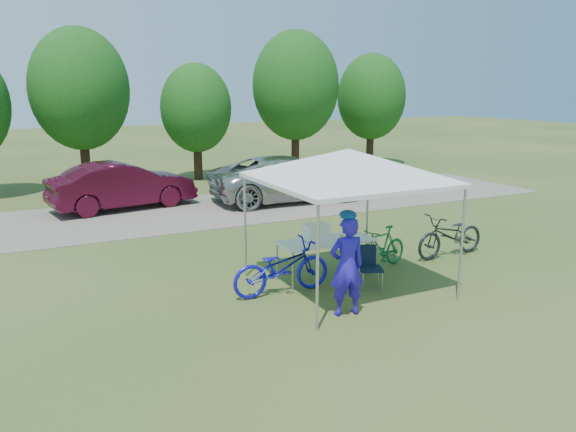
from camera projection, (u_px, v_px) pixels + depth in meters
name	position (u px, v px, depth m)	size (l,w,h in m)	color
ground	(346.00, 287.00, 11.04)	(100.00, 100.00, 0.00)	#2D5119
gravel_strip	(212.00, 209.00, 18.01)	(24.00, 5.00, 0.02)	gray
canopy	(349.00, 153.00, 10.45)	(4.53, 4.53, 3.00)	#A5A5AA
treeline	(153.00, 95.00, 22.36)	(24.89, 4.28, 6.30)	#382314
folding_table	(326.00, 242.00, 11.42)	(1.97, 0.82, 0.81)	white
folding_chair	(368.00, 263.00, 10.98)	(0.55, 0.58, 0.83)	black
cooler	(316.00, 232.00, 11.27)	(0.50, 0.34, 0.36)	white
ice_cream_cup	(342.00, 237.00, 11.52)	(0.09, 0.09, 0.07)	yellow
cyclist	(347.00, 266.00, 9.54)	(0.63, 0.42, 1.74)	#2717BE
bike_blue	(282.00, 267.00, 10.61)	(0.69, 1.97, 1.03)	#1816C4
bike_green	(381.00, 248.00, 12.11)	(0.43, 1.53, 0.92)	#166530
bike_dark	(451.00, 235.00, 12.94)	(0.68, 1.94, 1.02)	black
minivan	(290.00, 178.00, 19.31)	(2.54, 5.51, 1.53)	#B0AFAB
sedan	(123.00, 185.00, 17.97)	(1.58, 4.54, 1.49)	#470B1F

